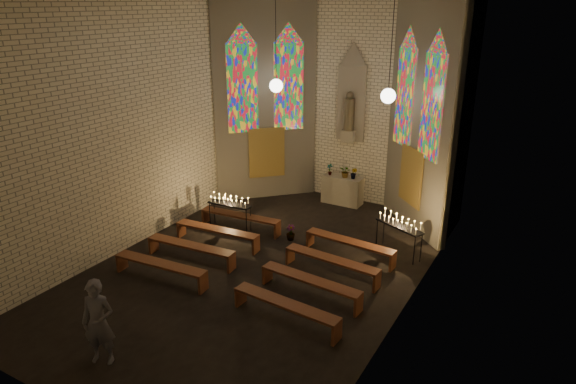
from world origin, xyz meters
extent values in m
plane|color=black|center=(0.00, 0.00, 0.00)|extent=(12.00, 12.00, 0.00)
cube|color=#EFE6C8|center=(0.00, 6.00, 3.50)|extent=(8.00, 0.02, 7.00)
cube|color=#EFE6C8|center=(0.00, -6.00, 3.50)|extent=(8.00, 0.02, 7.00)
cube|color=#EFE6C8|center=(-4.00, 0.00, 3.50)|extent=(0.02, 12.00, 7.00)
cube|color=#EFE6C8|center=(4.00, 0.00, 3.50)|extent=(0.02, 12.00, 7.00)
cube|color=#EFE6C8|center=(-2.75, 4.75, 3.50)|extent=(2.72, 2.72, 7.00)
cube|color=#EFE6C8|center=(2.75, 4.75, 3.50)|extent=(2.72, 2.72, 7.00)
cube|color=#4C3F8C|center=(-3.21, 4.06, 4.00)|extent=(0.78, 0.78, 3.00)
cube|color=#4C3F8C|center=(-2.06, 5.21, 4.00)|extent=(0.78, 0.78, 3.00)
cube|color=#4C3F8C|center=(2.06, 5.21, 4.00)|extent=(0.78, 0.78, 3.00)
cube|color=#4C3F8C|center=(3.21, 4.06, 4.00)|extent=(0.78, 0.78, 3.00)
cube|color=olive|center=(-2.63, 4.63, 1.70)|extent=(0.95, 0.95, 1.80)
cube|color=olive|center=(2.63, 4.63, 1.70)|extent=(0.95, 0.95, 1.80)
cube|color=gray|center=(0.00, 5.92, 3.50)|extent=(1.00, 0.12, 2.60)
cone|color=gray|center=(0.00, 5.92, 5.15)|extent=(1.00, 1.00, 0.80)
cube|color=#ADA78D|center=(0.00, 5.78, 2.40)|extent=(0.45, 0.30, 0.40)
cylinder|color=brown|center=(0.00, 5.78, 3.15)|extent=(0.36, 0.36, 1.10)
sphere|color=brown|center=(0.00, 5.78, 3.80)|extent=(0.26, 0.26, 0.26)
sphere|color=white|center=(-1.90, 4.10, 4.20)|extent=(0.44, 0.44, 0.44)
cylinder|color=black|center=(-1.90, 4.10, 5.60)|extent=(0.02, 0.02, 2.80)
sphere|color=white|center=(1.90, 4.10, 4.20)|extent=(0.44, 0.44, 0.44)
cylinder|color=black|center=(1.90, 4.10, 5.60)|extent=(0.02, 0.02, 2.80)
cube|color=#ADA78D|center=(0.00, 5.45, 0.50)|extent=(1.40, 0.60, 1.00)
imported|color=#4C723F|center=(-0.48, 5.37, 1.20)|extent=(0.24, 0.19, 0.41)
imported|color=#4C723F|center=(0.12, 5.39, 1.22)|extent=(0.48, 0.45, 0.44)
imported|color=#4C723F|center=(0.43, 5.40, 1.21)|extent=(0.24, 0.19, 0.42)
imported|color=#4C723F|center=(-0.12, 1.92, 0.24)|extent=(0.29, 0.29, 0.48)
cube|color=black|center=(-2.19, 1.70, 0.82)|extent=(1.45, 0.45, 0.04)
cylinder|color=black|center=(-2.85, 1.51, 0.40)|extent=(0.03, 0.03, 0.80)
cylinder|color=black|center=(-1.52, 1.61, 0.40)|extent=(0.03, 0.03, 0.80)
cylinder|color=black|center=(-2.87, 1.78, 0.40)|extent=(0.03, 0.03, 0.80)
cylinder|color=black|center=(-1.54, 1.88, 0.40)|extent=(0.03, 0.03, 0.80)
cube|color=black|center=(2.98, 2.64, 0.87)|extent=(1.52, 0.95, 0.05)
cylinder|color=black|center=(2.28, 2.80, 0.42)|extent=(0.03, 0.03, 0.85)
cylinder|color=black|center=(3.57, 2.22, 0.42)|extent=(0.03, 0.03, 0.85)
cylinder|color=black|center=(2.40, 3.06, 0.42)|extent=(0.03, 0.03, 0.85)
cylinder|color=black|center=(3.68, 2.48, 0.42)|extent=(0.03, 0.03, 0.85)
cube|color=brown|center=(-1.86, 1.79, 0.48)|extent=(2.69, 0.58, 0.06)
cube|color=brown|center=(-3.16, 1.69, 0.24)|extent=(0.09, 0.38, 0.48)
cube|color=brown|center=(-0.56, 1.89, 0.24)|extent=(0.09, 0.38, 0.48)
cube|color=brown|center=(1.86, 1.79, 0.48)|extent=(2.69, 0.58, 0.06)
cube|color=brown|center=(0.56, 1.89, 0.24)|extent=(0.09, 0.38, 0.48)
cube|color=brown|center=(3.16, 1.69, 0.24)|extent=(0.09, 0.38, 0.48)
cube|color=brown|center=(-1.86, 0.59, 0.48)|extent=(2.69, 0.58, 0.06)
cube|color=brown|center=(-3.16, 0.49, 0.24)|extent=(0.09, 0.38, 0.48)
cube|color=brown|center=(-0.56, 0.69, 0.24)|extent=(0.09, 0.38, 0.48)
cube|color=brown|center=(1.86, 0.59, 0.48)|extent=(2.69, 0.58, 0.06)
cube|color=brown|center=(0.56, 0.69, 0.24)|extent=(0.09, 0.38, 0.48)
cube|color=brown|center=(3.16, 0.49, 0.24)|extent=(0.09, 0.38, 0.48)
cube|color=brown|center=(-1.86, -0.61, 0.48)|extent=(2.69, 0.58, 0.06)
cube|color=brown|center=(-3.16, -0.71, 0.24)|extent=(0.09, 0.38, 0.48)
cube|color=brown|center=(-0.56, -0.51, 0.24)|extent=(0.09, 0.38, 0.48)
cube|color=brown|center=(1.86, -0.61, 0.48)|extent=(2.69, 0.58, 0.06)
cube|color=brown|center=(0.56, -0.51, 0.24)|extent=(0.09, 0.38, 0.48)
cube|color=brown|center=(3.16, -0.71, 0.24)|extent=(0.09, 0.38, 0.48)
cube|color=brown|center=(-1.86, -1.81, 0.48)|extent=(2.69, 0.58, 0.06)
cube|color=brown|center=(-3.16, -1.91, 0.24)|extent=(0.09, 0.38, 0.48)
cube|color=brown|center=(-0.56, -1.71, 0.24)|extent=(0.09, 0.38, 0.48)
cube|color=brown|center=(1.86, -1.81, 0.48)|extent=(2.69, 0.58, 0.06)
cube|color=brown|center=(0.56, -1.71, 0.24)|extent=(0.09, 0.38, 0.48)
cube|color=brown|center=(3.16, -1.91, 0.24)|extent=(0.09, 0.38, 0.48)
imported|color=#53515C|center=(-0.66, -4.78, 0.91)|extent=(0.78, 0.66, 1.82)
camera|label=1|loc=(6.77, -10.32, 6.83)|focal=32.00mm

